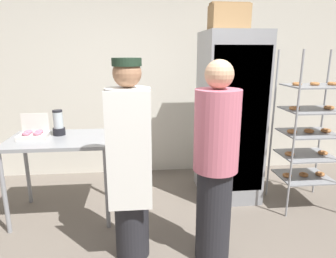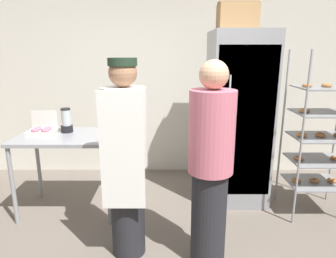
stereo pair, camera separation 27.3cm
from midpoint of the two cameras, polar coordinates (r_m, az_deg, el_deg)
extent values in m
cube|color=silver|center=(4.35, -3.39, 10.34)|extent=(6.40, 0.12, 2.88)
cube|color=gray|center=(3.66, 9.49, 2.26)|extent=(0.68, 0.76, 1.98)
cube|color=gray|center=(3.31, 11.16, 1.23)|extent=(0.62, 0.02, 1.63)
cylinder|color=silver|center=(3.23, 8.16, 1.57)|extent=(0.02, 0.02, 0.98)
cylinder|color=#93969B|center=(3.28, 20.76, -1.75)|extent=(0.02, 0.02, 1.78)
cylinder|color=#93969B|center=(3.74, 17.29, 0.44)|extent=(0.02, 0.02, 1.78)
cylinder|color=#93969B|center=(4.02, 25.50, 0.64)|extent=(0.02, 0.02, 1.78)
cube|color=gray|center=(3.81, 22.54, -8.40)|extent=(0.57, 0.48, 0.01)
torus|color=#AD6B38|center=(3.72, 19.82, -8.34)|extent=(0.10, 0.10, 0.03)
torus|color=#AD6B38|center=(3.80, 22.58, -8.06)|extent=(0.10, 0.10, 0.03)
torus|color=#AD6B38|center=(3.90, 25.20, -7.79)|extent=(0.10, 0.10, 0.03)
cube|color=gray|center=(3.72, 22.93, -4.66)|extent=(0.57, 0.48, 0.01)
torus|color=#AD6B38|center=(3.63, 20.18, -4.50)|extent=(0.11, 0.11, 0.03)
torus|color=#AD6B38|center=(3.82, 25.62, -4.13)|extent=(0.11, 0.11, 0.03)
cube|color=gray|center=(3.65, 23.34, -0.74)|extent=(0.57, 0.48, 0.01)
torus|color=#AD6B38|center=(3.55, 20.55, -0.46)|extent=(0.11, 0.11, 0.04)
torus|color=#AD6B38|center=(3.65, 23.38, -0.37)|extent=(0.11, 0.11, 0.04)
torus|color=#AD6B38|center=(3.75, 26.06, -0.28)|extent=(0.11, 0.11, 0.04)
cube|color=gray|center=(3.60, 23.76, 3.31)|extent=(0.57, 0.48, 0.01)
torus|color=#AD6B38|center=(3.50, 20.93, 3.71)|extent=(0.11, 0.11, 0.03)
torus|color=#AD6B38|center=(3.69, 26.51, 3.67)|extent=(0.11, 0.11, 0.03)
cube|color=gray|center=(3.56, 24.19, 7.47)|extent=(0.57, 0.48, 0.01)
torus|color=#AD6B38|center=(3.46, 21.32, 7.98)|extent=(0.10, 0.10, 0.03)
torus|color=#AD6B38|center=(3.56, 24.23, 7.85)|extent=(0.10, 0.10, 0.03)
torus|color=#AD6B38|center=(3.66, 26.98, 7.70)|extent=(0.10, 0.10, 0.03)
cube|color=gray|center=(3.38, -22.06, -1.91)|extent=(1.06, 0.71, 0.04)
cylinder|color=gray|center=(3.42, -30.81, -10.61)|extent=(0.04, 0.04, 0.85)
cylinder|color=gray|center=(3.14, -14.09, -11.13)|extent=(0.04, 0.04, 0.85)
cylinder|color=gray|center=(3.95, -27.09, -6.89)|extent=(0.04, 0.04, 0.85)
cylinder|color=gray|center=(3.70, -12.76, -6.96)|extent=(0.04, 0.04, 0.85)
cube|color=silver|center=(3.45, -26.40, -1.31)|extent=(0.29, 0.20, 0.05)
cube|color=silver|center=(3.51, -26.06, 1.11)|extent=(0.28, 0.01, 0.20)
torus|color=#C66B84|center=(3.42, -27.53, -0.85)|extent=(0.08, 0.08, 0.03)
torus|color=#C66B84|center=(3.38, -25.84, -0.81)|extent=(0.08, 0.08, 0.03)
torus|color=#C66B84|center=(3.49, -27.09, -0.53)|extent=(0.08, 0.08, 0.03)
torus|color=#C66B84|center=(3.45, -25.43, -0.49)|extent=(0.08, 0.08, 0.03)
cylinder|color=black|center=(3.49, -22.17, -0.45)|extent=(0.13, 0.13, 0.08)
cylinder|color=#B2BCC1|center=(3.46, -22.37, 1.58)|extent=(0.10, 0.10, 0.17)
cylinder|color=black|center=(3.44, -22.52, 3.15)|extent=(0.10, 0.10, 0.02)
cube|color=#A87F51|center=(3.58, 9.23, 20.19)|extent=(0.42, 0.30, 0.27)
cube|color=#977249|center=(3.60, 9.33, 22.51)|extent=(0.42, 0.16, 0.02)
cylinder|color=#232328|center=(2.72, -9.92, -15.31)|extent=(0.29, 0.29, 0.83)
cylinder|color=silver|center=(2.44, -10.67, 0.02)|extent=(0.36, 0.36, 0.66)
sphere|color=#9E7051|center=(2.37, -11.17, 10.38)|extent=(0.22, 0.22, 0.22)
cube|color=white|center=(2.30, -10.88, -4.68)|extent=(0.34, 0.02, 0.95)
cylinder|color=#1E3323|center=(2.36, -11.27, 12.42)|extent=(0.23, 0.23, 0.06)
cylinder|color=#232328|center=(2.65, 5.61, -16.04)|extent=(0.29, 0.29, 0.83)
cylinder|color=#C6667A|center=(2.36, 6.05, -0.38)|extent=(0.36, 0.36, 0.65)
sphere|color=tan|center=(2.29, 6.35, 10.30)|extent=(0.22, 0.22, 0.22)
camera|label=1|loc=(0.14, -92.86, -0.74)|focal=32.00mm
camera|label=2|loc=(0.14, 87.14, 0.74)|focal=32.00mm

